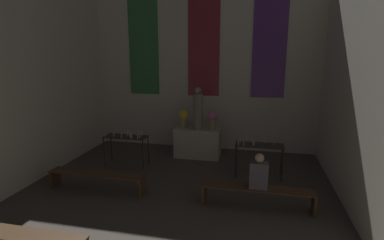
{
  "coord_description": "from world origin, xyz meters",
  "views": [
    {
      "loc": [
        1.68,
        0.92,
        3.1
      ],
      "look_at": [
        0.0,
        8.59,
        1.31
      ],
      "focal_mm": 28.0,
      "sensor_mm": 36.0,
      "label": 1
    }
  ],
  "objects": [
    {
      "name": "pew_second_left",
      "position": [
        -1.78,
        4.28,
        0.33
      ],
      "size": [
        2.24,
        0.36,
        0.44
      ],
      "color": "#4C331E",
      "rests_on": "ground_plane"
    },
    {
      "name": "candle_rack_right",
      "position": [
        1.78,
        8.27,
        0.72
      ],
      "size": [
        1.19,
        0.47,
        1.04
      ],
      "color": "#332D28",
      "rests_on": "ground_plane"
    },
    {
      "name": "wall_back",
      "position": [
        0.0,
        10.36,
        2.75
      ],
      "size": [
        7.29,
        0.16,
        5.44
      ],
      "color": "beige",
      "rests_on": "ground_plane"
    },
    {
      "name": "candle_rack_left",
      "position": [
        -1.79,
        8.26,
        0.72
      ],
      "size": [
        1.19,
        0.47,
        1.04
      ],
      "color": "#332D28",
      "rests_on": "ground_plane"
    },
    {
      "name": "altar",
      "position": [
        0.0,
        9.39,
        0.44
      ],
      "size": [
        1.34,
        0.64,
        0.88
      ],
      "color": "#BCB29E",
      "rests_on": "ground_plane"
    },
    {
      "name": "statue",
      "position": [
        0.0,
        9.39,
        1.45
      ],
      "size": [
        0.28,
        0.28,
        1.23
      ],
      "color": "gray",
      "rests_on": "altar"
    },
    {
      "name": "pew_back_left",
      "position": [
        -1.78,
        6.63,
        0.33
      ],
      "size": [
        2.24,
        0.36,
        0.44
      ],
      "color": "#4C331E",
      "rests_on": "ground_plane"
    },
    {
      "name": "flower_vase_right",
      "position": [
        0.44,
        9.39,
        1.2
      ],
      "size": [
        0.31,
        0.31,
        0.54
      ],
      "color": "#937A5B",
      "rests_on": "altar"
    },
    {
      "name": "person_seated",
      "position": [
        1.78,
        6.63,
        0.75
      ],
      "size": [
        0.36,
        0.24,
        0.72
      ],
      "color": "#564C56",
      "rests_on": "pew_back_right"
    },
    {
      "name": "flower_vase_left",
      "position": [
        -0.44,
        9.39,
        1.2
      ],
      "size": [
        0.31,
        0.31,
        0.54
      ],
      "color": "#937A5B",
      "rests_on": "altar"
    },
    {
      "name": "pew_back_right",
      "position": [
        1.78,
        6.63,
        0.33
      ],
      "size": [
        2.24,
        0.36,
        0.44
      ],
      "color": "#4C331E",
      "rests_on": "ground_plane"
    }
  ]
}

